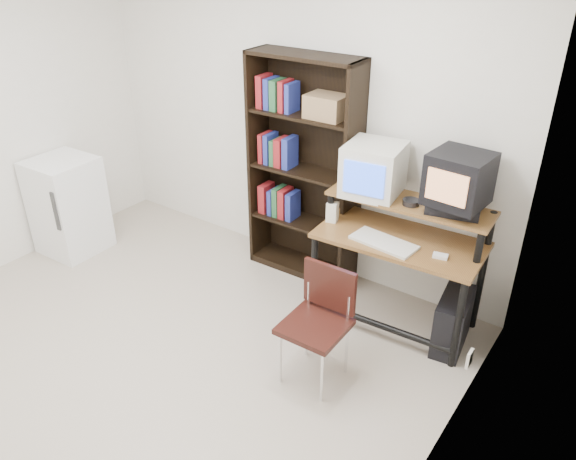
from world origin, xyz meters
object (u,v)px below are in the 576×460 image
Objects in this scene: bookshelf at (305,167)px; computer_desk at (401,243)px; mini_fridge at (68,206)px; school_chair at (320,314)px; crt_monitor at (374,169)px; crt_tv at (459,179)px; pc_tower at (453,321)px.

computer_desk is at bearing -14.58° from bookshelf.
computer_desk reaches higher than mini_fridge.
school_chair is at bearing -103.90° from computer_desk.
bookshelf is 2.26m from mini_fridge.
crt_monitor is 0.24× the size of bookshelf.
crt_tv is at bearing -4.88° from crt_monitor.
bookshelf is (-0.70, 0.15, -0.20)m from crt_monitor.
school_chair is 0.89× the size of mini_fridge.
bookshelf reaches higher than mini_fridge.
crt_monitor is 0.51× the size of mini_fridge.
pc_tower is at bearing -8.32° from computer_desk.
crt_monitor is 0.74m from bookshelf.
crt_tv reaches higher than computer_desk.
pc_tower is 0.50× the size of mini_fridge.
computer_desk is at bearing 11.99° from mini_fridge.
pc_tower is (0.48, -0.04, -0.48)m from computer_desk.
school_chair reaches higher than pc_tower.
mini_fridge is (-1.96, -0.98, -0.51)m from bookshelf.
computer_desk is 0.68m from pc_tower.
mini_fridge is at bearing -169.04° from computer_desk.
school_chair is 1.45m from bookshelf.
computer_desk is at bearing -24.10° from crt_monitor.
crt_monitor is at bearing 97.94° from school_chair.
bookshelf is (-1.00, 0.24, 0.28)m from computer_desk.
computer_desk is 0.64m from crt_tv.
computer_desk is 2.73× the size of pc_tower.
mini_fridge is (-2.81, 0.09, -0.04)m from school_chair.
computer_desk reaches higher than school_chair.
mini_fridge reaches higher than pc_tower.
crt_tv is at bearing 12.68° from mini_fridge.
crt_tv is at bearing -6.33° from bookshelf.
mini_fridge is (-2.66, -0.84, -0.71)m from crt_monitor.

